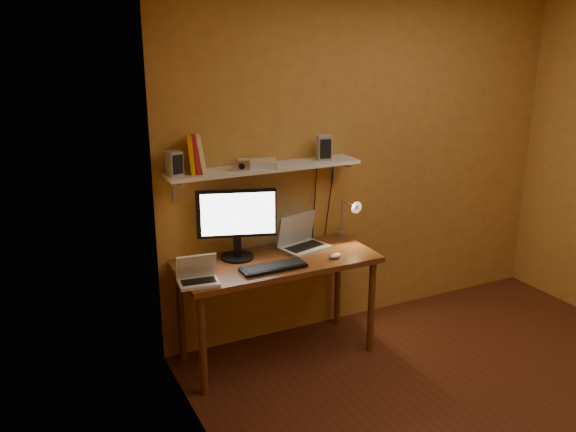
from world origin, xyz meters
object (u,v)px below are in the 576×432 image
mouse (335,256)px  shelf_camera (241,166)px  wall_shelf (265,168)px  netbook (197,275)px  keyboard (273,267)px  speaker_left (174,163)px  monitor (237,220)px  desk (277,271)px  desk_lamp (350,214)px  router (257,164)px  speaker_right (324,148)px  laptop (301,239)px

mouse → shelf_camera: (-0.58, 0.28, 0.64)m
wall_shelf → netbook: (-0.62, -0.34, -0.56)m
keyboard → speaker_left: size_ratio=2.80×
monitor → mouse: bearing=-8.2°
wall_shelf → keyboard: (-0.10, -0.35, -0.60)m
wall_shelf → speaker_left: size_ratio=8.77×
wall_shelf → mouse: (0.38, -0.35, -0.59)m
netbook → shelf_camera: (0.42, 0.28, 0.61)m
desk → monitor: bearing=149.6°
desk_lamp → speaker_left: size_ratio=2.35×
wall_shelf → mouse: size_ratio=14.90×
netbook → keyboard: (0.52, -0.00, -0.04)m
desk_lamp → router: bearing=175.0°
wall_shelf → keyboard: 0.70m
shelf_camera → router: (0.14, 0.06, -0.01)m
keyboard → desk_lamp: desk_lamp is taller
wall_shelf → netbook: 0.90m
netbook → keyboard: 0.53m
wall_shelf → monitor: 0.41m
mouse → speaker_right: size_ratio=0.53×
desk → speaker_left: 1.03m
mouse → speaker_left: speaker_left is taller
keyboard → shelf_camera: 0.71m
laptop → netbook: laptop is taller
monitor → speaker_left: bearing=-169.3°
laptop → desk_lamp: bearing=-15.7°
netbook → speaker_right: size_ratio=1.52×
laptop → mouse: size_ratio=4.04×
monitor → keyboard: 0.42m
shelf_camera → mouse: bearing=-26.2°
netbook → wall_shelf: bearing=36.2°
wall_shelf → laptop: bearing=-13.1°
desk → desk_lamp: (0.66, 0.13, 0.29)m
monitor → netbook: bearing=-125.4°
speaker_right → shelf_camera: 0.67m
speaker_left → shelf_camera: bearing=-21.6°
speaker_right → keyboard: bearing=-131.9°
laptop → mouse: (0.12, -0.29, -0.05)m
desk_lamp → speaker_left: speaker_left is taller
desk → keyboard: keyboard is taller
laptop → speaker_left: 1.10m
mouse → router: (-0.44, 0.35, 0.63)m
monitor → router: size_ratio=2.00×
netbook → mouse: (1.00, -0.01, -0.03)m
desk → mouse: bearing=-22.7°
laptop → mouse: laptop is taller
shelf_camera → wall_shelf: bearing=18.5°
desk → shelf_camera: size_ratio=11.99×
desk → mouse: (0.38, -0.16, 0.10)m
desk_lamp → laptop: bearing=178.7°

